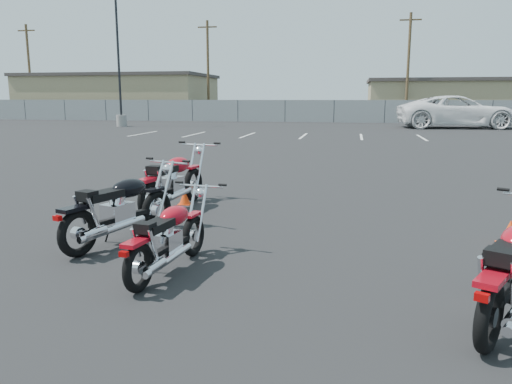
% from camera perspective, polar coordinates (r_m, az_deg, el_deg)
% --- Properties ---
extents(ground, '(120.00, 120.00, 0.00)m').
position_cam_1_polar(ground, '(6.86, -2.60, -6.20)').
color(ground, black).
rests_on(ground, ground).
extents(motorcycle_front_red, '(0.90, 2.32, 1.14)m').
position_cam_1_polar(motorcycle_front_red, '(9.06, -9.43, 1.20)').
color(motorcycle_front_red, black).
rests_on(motorcycle_front_red, ground).
extents(motorcycle_second_black, '(1.15, 2.17, 1.07)m').
position_cam_1_polar(motorcycle_second_black, '(7.16, -15.23, -1.83)').
color(motorcycle_second_black, black).
rests_on(motorcycle_second_black, ground).
extents(motorcycle_third_red, '(0.72, 1.87, 0.92)m').
position_cam_1_polar(motorcycle_third_red, '(5.84, -9.96, -5.14)').
color(motorcycle_third_red, black).
rests_on(motorcycle_third_red, ground).
extents(training_cone_near, '(0.29, 0.29, 0.35)m').
position_cam_1_polar(training_cone_near, '(7.71, 27.03, -4.15)').
color(training_cone_near, '#FB400D').
rests_on(training_cone_near, ground).
extents(training_cone_extra, '(0.23, 0.23, 0.27)m').
position_cam_1_polar(training_cone_extra, '(9.57, -8.16, -0.59)').
color(training_cone_extra, '#FB400D').
rests_on(training_cone_extra, ground).
extents(light_pole_west, '(0.80, 0.70, 10.60)m').
position_cam_1_polar(light_pole_west, '(36.43, -15.30, 11.61)').
color(light_pole_west, gray).
rests_on(light_pole_west, ground).
extents(chainlink_fence, '(80.06, 0.06, 1.80)m').
position_cam_1_polar(chainlink_fence, '(41.43, 8.90, 9.11)').
color(chainlink_fence, slate).
rests_on(chainlink_fence, ground).
extents(tan_building_west, '(18.40, 10.40, 4.30)m').
position_cam_1_polar(tan_building_west, '(53.81, -15.29, 10.55)').
color(tan_building_west, '#90835D').
rests_on(tan_building_west, ground).
extents(tan_building_east, '(14.40, 9.40, 3.70)m').
position_cam_1_polar(tan_building_east, '(51.09, 20.78, 9.91)').
color(tan_building_east, '#90835D').
rests_on(tan_building_east, ground).
extents(utility_pole_a, '(1.80, 0.24, 9.00)m').
position_cam_1_polar(utility_pole_a, '(55.34, -24.47, 12.60)').
color(utility_pole_a, '#493722').
rests_on(utility_pole_a, ground).
extents(utility_pole_b, '(1.80, 0.24, 9.00)m').
position_cam_1_polar(utility_pole_b, '(48.39, -5.51, 13.89)').
color(utility_pole_b, '#493722').
rests_on(utility_pole_b, ground).
extents(utility_pole_c, '(1.80, 0.24, 9.00)m').
position_cam_1_polar(utility_pole_c, '(45.68, 17.00, 13.67)').
color(utility_pole_c, '#493722').
rests_on(utility_pole_c, ground).
extents(parking_line_stripes, '(15.12, 4.00, 0.01)m').
position_cam_1_polar(parking_line_stripes, '(26.77, 2.21, 6.47)').
color(parking_line_stripes, silver).
rests_on(parking_line_stripes, ground).
extents(white_van, '(4.28, 9.12, 3.36)m').
position_cam_1_polar(white_van, '(35.91, 22.12, 9.47)').
color(white_van, white).
rests_on(white_van, ground).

